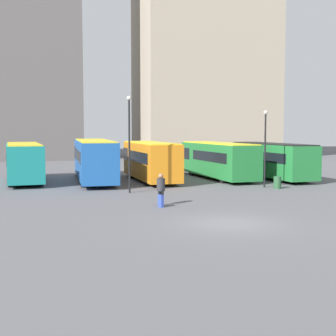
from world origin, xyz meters
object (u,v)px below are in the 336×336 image
lamp_post_0 (265,142)px  lamp_post_1 (129,137)px  bus_4 (271,159)px  bus_3 (217,159)px  bus_0 (24,161)px  trash_bin (277,183)px  traveler (161,187)px  bus_2 (150,160)px  suitcase (161,201)px  bus_1 (94,159)px

lamp_post_0 → lamp_post_1: (-9.78, -0.76, 0.42)m
bus_4 → bus_3: bearing=70.4°
bus_0 → trash_bin: (17.43, -8.06, -1.21)m
bus_4 → traveler: size_ratio=5.83×
traveler → trash_bin: bearing=-77.5°
bus_2 → lamp_post_1: lamp_post_1 is taller
lamp_post_1 → trash_bin: size_ratio=7.34×
bus_0 → trash_bin: 19.25m
trash_bin → suitcase: bearing=-149.1°
bus_1 → suitcase: size_ratio=12.28×
bus_2 → traveler: bearing=168.0°
bus_2 → suitcase: bearing=167.8°
bus_3 → suitcase: size_ratio=11.09×
bus_4 → suitcase: 17.00m
bus_4 → traveler: bus_4 is taller
bus_1 → lamp_post_1: 7.90m
bus_1 → bus_3: (10.22, -0.25, -0.15)m
bus_2 → lamp_post_0: size_ratio=1.76×
lamp_post_1 → trash_bin: lamp_post_1 is taller
bus_1 → bus_4: size_ratio=1.16×
bus_1 → trash_bin: size_ratio=13.79×
bus_0 → bus_1: bus_1 is taller
trash_bin → bus_2: bearing=138.4°
lamp_post_1 → suitcase: bearing=-82.0°
bus_1 → traveler: bus_1 is taller
bus_2 → bus_4: bearing=-96.8°
bus_0 → bus_4: 20.02m
bus_0 → bus_2: size_ratio=0.99×
bus_3 → suitcase: (-7.66, -13.06, -1.29)m
bus_2 → lamp_post_0: 9.38m
bus_0 → bus_3: 15.61m
bus_1 → bus_4: (14.57, -1.36, -0.18)m
trash_bin → bus_3: bearing=104.0°
bus_1 → bus_2: 4.47m
traveler → bus_0: bearing=14.9°
bus_2 → lamp_post_1: (-2.65, -6.66, 1.96)m
lamp_post_0 → suitcase: bearing=-143.7°
bus_0 → trash_bin: bus_0 is taller
bus_4 → lamp_post_0: size_ratio=1.87×
trash_bin → lamp_post_1: bearing=179.2°
bus_3 → traveler: bearing=143.1°
bus_2 → traveler: bus_2 is taller
bus_1 → bus_2: size_ratio=1.23×
bus_0 → bus_3: bus_0 is taller
suitcase → lamp_post_1: (-0.82, 5.83, 3.30)m
lamp_post_1 → bus_1: bearing=103.1°
bus_2 → bus_3: (5.83, 0.57, -0.05)m
lamp_post_0 → lamp_post_1: bearing=-175.6°
bus_1 → bus_3: bus_1 is taller
suitcase → bus_0: bearing=13.6°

